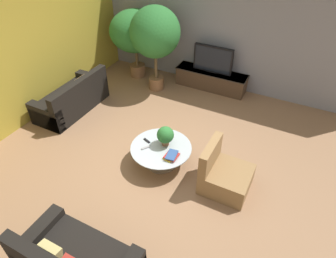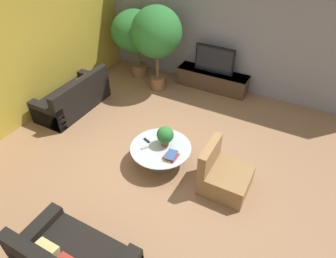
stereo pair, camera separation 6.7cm
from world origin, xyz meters
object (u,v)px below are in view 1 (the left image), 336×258
(media_console, at_px, (211,79))
(armchair_wicker, at_px, (224,175))
(couch_by_wall, at_px, (73,99))
(coffee_table, at_px, (161,152))
(potted_palm_corner, at_px, (155,34))
(potted_plant_tabletop, at_px, (165,135))
(television, at_px, (213,59))
(potted_palm_tall, at_px, (135,32))

(media_console, distance_m, armchair_wicker, 3.38)
(couch_by_wall, bearing_deg, armchair_wicker, 80.59)
(coffee_table, bearing_deg, armchair_wicker, -1.19)
(couch_by_wall, xyz_separation_m, potted_palm_corner, (1.27, 1.75, 1.19))
(coffee_table, height_order, potted_plant_tabletop, potted_plant_tabletop)
(media_console, xyz_separation_m, television, (0.00, -0.00, 0.56))
(coffee_table, relative_size, potted_plant_tabletop, 2.93)
(television, xyz_separation_m, armchair_wicker, (1.40, -3.08, -0.54))
(television, relative_size, armchair_wicker, 1.17)
(armchair_wicker, relative_size, potted_palm_corner, 0.41)
(potted_palm_tall, bearing_deg, couch_by_wall, -102.21)
(potted_palm_tall, bearing_deg, coffee_table, -51.01)
(armchair_wicker, distance_m, potted_plant_tabletop, 1.25)
(coffee_table, distance_m, potted_plant_tabletop, 0.35)
(armchair_wicker, distance_m, potted_palm_tall, 4.55)
(couch_by_wall, bearing_deg, potted_palm_tall, 167.79)
(potted_palm_tall, bearing_deg, television, 8.15)
(coffee_table, relative_size, potted_palm_corner, 0.54)
(couch_by_wall, distance_m, potted_plant_tabletop, 2.79)
(coffee_table, distance_m, potted_palm_tall, 3.68)
(couch_by_wall, bearing_deg, coffee_table, 76.93)
(potted_plant_tabletop, bearing_deg, armchair_wicker, -6.69)
(television, height_order, potted_plant_tabletop, television)
(coffee_table, relative_size, potted_palm_tall, 0.63)
(potted_palm_tall, distance_m, potted_palm_corner, 0.92)
(media_console, height_order, potted_palm_tall, potted_palm_tall)
(coffee_table, xyz_separation_m, couch_by_wall, (-2.69, 0.63, 0.01))
(television, xyz_separation_m, couch_by_wall, (-2.52, -2.43, -0.53))
(armchair_wicker, bearing_deg, couch_by_wall, 80.59)
(television, height_order, couch_by_wall, television)
(coffee_table, bearing_deg, potted_plant_tabletop, 73.98)
(armchair_wicker, height_order, potted_plant_tabletop, armchair_wicker)
(potted_palm_corner, bearing_deg, armchair_wicker, -42.10)
(potted_palm_corner, bearing_deg, potted_palm_tall, 154.94)
(coffee_table, distance_m, couch_by_wall, 2.76)
(armchair_wicker, height_order, potted_palm_tall, potted_palm_tall)
(armchair_wicker, relative_size, potted_plant_tabletop, 2.22)
(potted_palm_corner, xyz_separation_m, potted_plant_tabletop, (1.46, -2.26, -0.87))
(potted_palm_tall, xyz_separation_m, potted_plant_tabletop, (2.26, -2.64, -0.64))
(coffee_table, distance_m, potted_palm_corner, 3.02)
(media_console, height_order, coffee_table, media_console)
(coffee_table, height_order, armchair_wicker, armchair_wicker)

